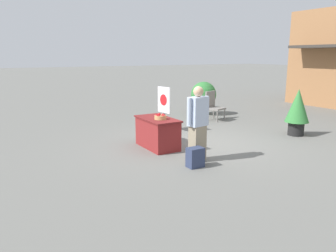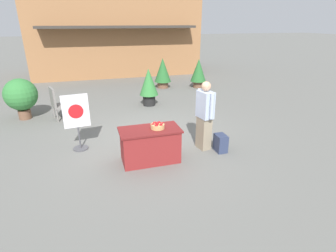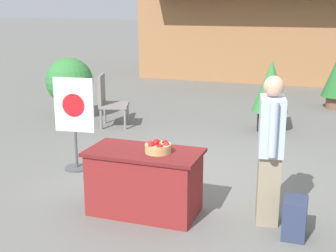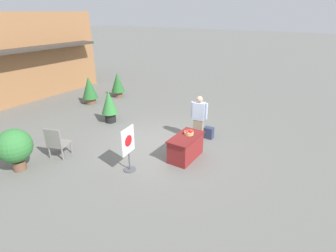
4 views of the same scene
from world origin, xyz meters
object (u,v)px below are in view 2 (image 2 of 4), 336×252
potted_plant_far_left (21,95)px  potted_plant_far_right (163,72)px  backpack (221,143)px  potted_plant_near_left (149,85)px  apple_basket (158,126)px  patio_chair (58,102)px  poster_board (77,120)px  display_table (150,145)px  potted_plant_near_right (198,72)px  person_visitor (205,116)px

potted_plant_far_left → potted_plant_far_right: (5.41, 2.85, -0.01)m
backpack → potted_plant_near_left: 4.29m
potted_plant_far_left → apple_basket: bearing=-48.4°
patio_chair → potted_plant_near_left: bearing=-5.4°
patio_chair → potted_plant_far_right: potted_plant_far_right is taller
poster_board → potted_plant_far_left: (-1.73, 2.79, 0.02)m
backpack → potted_plant_far_right: potted_plant_far_right is taller
display_table → potted_plant_far_left: bearing=130.2°
apple_basket → potted_plant_near_right: bearing=60.1°
backpack → potted_plant_far_left: bearing=142.0°
potted_plant_near_left → potted_plant_far_left: size_ratio=1.05×
potted_plant_far_right → patio_chair: bearing=-143.3°
display_table → potted_plant_near_left: 4.26m
person_visitor → poster_board: (-2.91, 0.81, -0.09)m
potted_plant_near_right → potted_plant_far_left: (-7.03, -2.45, 0.03)m
apple_basket → backpack: size_ratio=0.71×
poster_board → patio_chair: 2.51m
potted_plant_near_right → potted_plant_far_left: 7.45m
potted_plant_far_left → display_table: bearing=-49.8°
patio_chair → poster_board: bearing=-92.7°
apple_basket → display_table: bearing=176.9°
person_visitor → poster_board: size_ratio=1.21×
apple_basket → person_visitor: person_visitor is taller
backpack → potted_plant_far_left: 6.32m
display_table → potted_plant_far_right: potted_plant_far_right is taller
person_visitor → patio_chair: 4.81m
person_visitor → potted_plant_far_left: (-4.64, 3.60, -0.07)m
person_visitor → potted_plant_near_left: (-0.47, 3.89, -0.07)m
poster_board → potted_plant_near_right: bearing=128.0°
patio_chair → potted_plant_near_left: potted_plant_near_left is taller
backpack → display_table: bearing=178.8°
person_visitor → potted_plant_far_left: size_ratio=1.28×
apple_basket → person_visitor: size_ratio=0.18×
poster_board → potted_plant_far_right: (3.68, 5.64, 0.00)m
display_table → apple_basket: bearing=-3.1°
poster_board → person_visitor: bearing=67.8°
apple_basket → potted_plant_far_right: potted_plant_far_right is taller
poster_board → apple_basket: bearing=51.1°
poster_board → potted_plant_far_left: 3.28m
apple_basket → patio_chair: patio_chair is taller
display_table → person_visitor: person_visitor is taller
potted_plant_far_right → potted_plant_near_left: bearing=-116.0°
poster_board → potted_plant_far_right: 6.74m
patio_chair → potted_plant_far_right: size_ratio=0.76×
potted_plant_far_left → potted_plant_far_right: size_ratio=0.94×
potted_plant_near_right → potted_plant_near_left: size_ratio=0.97×
patio_chair → display_table: bearing=-75.7°
backpack → person_visitor: bearing=139.2°
person_visitor → potted_plant_near_right: size_ratio=1.26×
apple_basket → potted_plant_far_right: 7.00m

